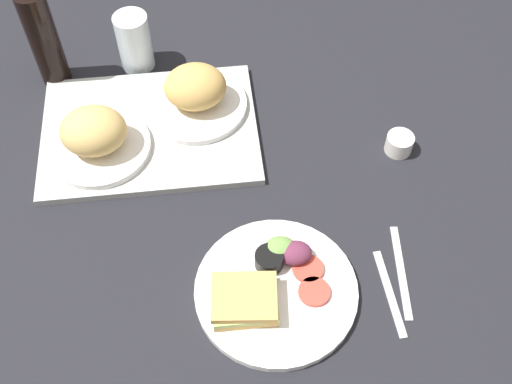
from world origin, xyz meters
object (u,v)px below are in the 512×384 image
drinking_glass (134,42)px  espresso_cup (399,144)px  bread_plate_far (195,93)px  serving_tray (150,130)px  plate_with_salad (272,287)px  knife (401,271)px  fork (390,293)px  bread_plate_near (95,136)px  soda_bottle (44,39)px

drinking_glass → espresso_cup: drinking_glass is taller
bread_plate_far → espresso_cup: bearing=-19.7°
serving_tray → drinking_glass: size_ratio=3.36×
serving_tray → bread_plate_far: (10.20, 5.14, 4.91)cm
plate_with_salad → espresso_cup: (29.52, 29.75, 0.30)cm
serving_tray → bread_plate_far: 12.43cm
plate_with_salad → knife: 23.76cm
bread_plate_far → fork: bread_plate_far is taller
drinking_glass → fork: 77.82cm
espresso_cup → fork: 33.41cm
serving_tray → bread_plate_near: bread_plate_near is taller
bread_plate_far → soda_bottle: size_ratio=0.96×
serving_tray → knife: bearing=-39.7°
bread_plate_far → soda_bottle: 34.53cm
serving_tray → soda_bottle: size_ratio=1.97×
drinking_glass → plate_with_salad: bearing=-68.0°
serving_tray → fork: serving_tray is taller
espresso_cup → bread_plate_near: bearing=175.9°
bread_plate_near → soda_bottle: soda_bottle is taller
bread_plate_far → fork: (32.16, -46.83, -5.46)cm
bread_plate_near → plate_with_salad: size_ratio=0.73×
bread_plate_far → espresso_cup: 43.72cm
bread_plate_near → espresso_cup: size_ratio=3.73×
espresso_cup → knife: 28.82cm
bread_plate_near → knife: (55.44, -32.60, -5.62)cm
bread_plate_far → fork: size_ratio=1.29×
knife → drinking_glass: bearing=43.9°
serving_tray → fork: bearing=-44.5°
serving_tray → drinking_glass: drinking_glass is taller
bread_plate_far → knife: bearing=-50.6°
plate_with_salad → soda_bottle: size_ratio=1.26×
espresso_cup → knife: espresso_cup is taller
serving_tray → knife: (45.36, -37.69, -0.55)cm
bread_plate_near → plate_with_salad: 46.86cm
bread_plate_near → espresso_cup: (61.30, -4.44, -3.87)cm
knife → serving_tray: bearing=55.0°
plate_with_salad → fork: plate_with_salad is taller
bread_plate_far → espresso_cup: size_ratio=3.92×
plate_with_salad → knife: (23.66, 1.59, -1.45)cm
drinking_glass → fork: bearing=-54.4°
serving_tray → espresso_cup: espresso_cup is taller
espresso_cup → knife: size_ratio=0.29×
soda_bottle → knife: 87.75cm
fork → knife: bearing=-40.6°
fork → knife: size_ratio=0.89×
drinking_glass → soda_bottle: bearing=-171.0°
bread_plate_near → soda_bottle: size_ratio=0.92×
bread_plate_far → espresso_cup: bread_plate_far is taller
soda_bottle → fork: soda_bottle is taller
plate_with_salad → serving_tray: bearing=118.9°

